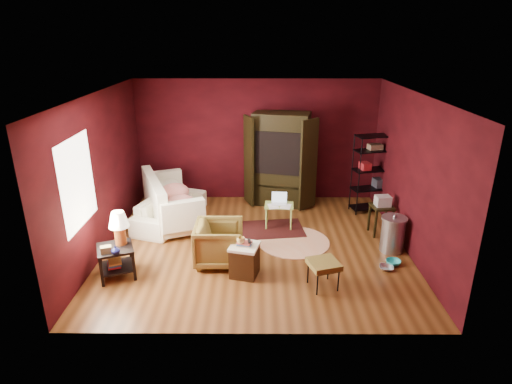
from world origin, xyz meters
TOP-DOWN VIEW (x-y plane):
  - room at (-0.04, -0.01)m, footprint 5.54×5.04m
  - sofa at (-1.80, 1.09)m, footprint 1.16×2.05m
  - armchair at (-0.63, -0.62)m, footprint 0.74×0.79m
  - pet_bowl_steel at (2.21, -0.85)m, footprint 0.25×0.10m
  - pet_bowl_turquoise at (2.37, -0.68)m, footprint 0.25×0.08m
  - vase at (-2.17, -1.28)m, footprint 0.15×0.15m
  - mug at (-0.24, -1.07)m, footprint 0.15×0.13m
  - side_table at (-2.23, -1.00)m, footprint 0.71×0.71m
  - sofa_cushions at (-1.81, 1.09)m, footprint 1.60×2.31m
  - hamper at (-0.18, -1.02)m, footprint 0.54×0.54m
  - footstool at (1.06, -1.38)m, footprint 0.55×0.55m
  - rug_round at (0.72, 0.15)m, footprint 1.54×1.54m
  - rug_oriental at (0.29, 0.69)m, footprint 1.41×1.03m
  - laptop_desk at (0.46, 0.83)m, footprint 0.60×0.48m
  - tv_armoire at (0.54, 2.12)m, footprint 1.62×1.11m
  - wire_shelving at (2.54, 1.71)m, footprint 0.91×0.57m
  - small_stand at (2.45, 0.52)m, footprint 0.44×0.44m
  - trash_can at (2.48, -0.18)m, footprint 0.56×0.56m

SIDE VIEW (x-z plane):
  - rug_round at x=0.72m, z-range 0.00..0.01m
  - rug_oriental at x=0.29m, z-range 0.01..0.02m
  - pet_bowl_steel at x=2.21m, z-range 0.00..0.24m
  - pet_bowl_turquoise at x=2.37m, z-range 0.00..0.25m
  - hamper at x=-0.18m, z-range -0.03..0.60m
  - trash_can at x=2.48m, z-range -0.02..0.69m
  - sofa at x=-1.80m, z-range 0.00..0.77m
  - footstool at x=1.06m, z-range 0.17..0.62m
  - armchair at x=-0.63m, z-range 0.00..0.82m
  - laptop_desk at x=0.46m, z-range 0.08..0.80m
  - sofa_cushions at x=-1.81m, z-range -0.01..0.89m
  - vase at x=-2.17m, z-range 0.52..0.66m
  - small_stand at x=2.45m, z-range 0.20..1.00m
  - side_table at x=-2.23m, z-range 0.11..1.20m
  - mug at x=-0.24m, z-range 0.61..0.73m
  - wire_shelving at x=2.54m, z-range 0.08..1.81m
  - tv_armoire at x=0.54m, z-range 0.04..2.16m
  - room at x=-0.04m, z-range -0.02..2.82m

